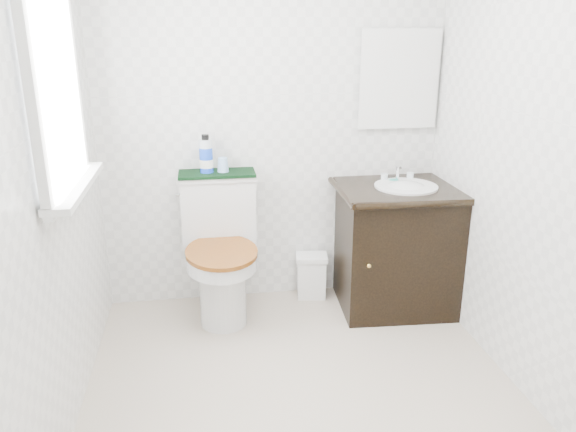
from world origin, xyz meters
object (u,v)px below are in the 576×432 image
object	(u,v)px
trash_bin	(311,275)
mouthwash_bottle	(206,155)
cup	(223,165)
vanity	(396,244)
toilet	(221,257)

from	to	relation	value
trash_bin	mouthwash_bottle	size ratio (longest dim) A/B	1.29
mouthwash_bottle	trash_bin	bearing A→B (deg)	0.36
trash_bin	cup	xyz separation A→B (m)	(-0.57, -0.01, 0.80)
vanity	mouthwash_bottle	distance (m)	1.34
toilet	cup	distance (m)	0.58
toilet	trash_bin	size ratio (longest dim) A/B	2.93
toilet	vanity	distance (m)	1.14
mouthwash_bottle	cup	distance (m)	0.12
mouthwash_bottle	cup	bearing A→B (deg)	-1.19
vanity	cup	size ratio (longest dim) A/B	10.25
mouthwash_bottle	cup	size ratio (longest dim) A/B	2.63
trash_bin	cup	bearing A→B (deg)	-179.37
toilet	mouthwash_bottle	size ratio (longest dim) A/B	3.77
toilet	trash_bin	distance (m)	0.67
vanity	cup	distance (m)	1.23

